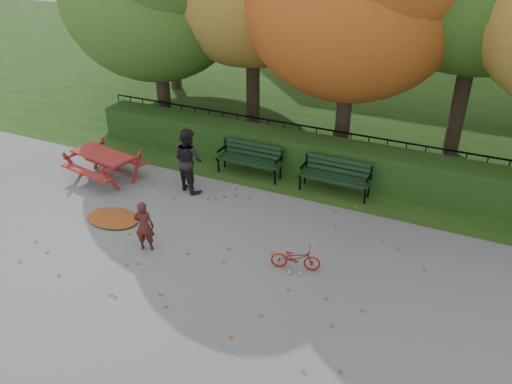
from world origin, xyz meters
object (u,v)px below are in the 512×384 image
at_px(bicycle, 296,258).
at_px(child, 144,226).
at_px(bench_right, 336,174).
at_px(adult, 188,160).
at_px(bench_left, 251,157).
at_px(picnic_table, 103,159).

bearing_deg(bicycle, child, 87.51).
distance_m(child, bicycle, 3.22).
height_order(bench_right, adult, adult).
bearing_deg(adult, bicycle, 172.27).
xyz_separation_m(bench_left, adult, (-1.05, -1.45, 0.32)).
distance_m(picnic_table, child, 3.67).
distance_m(bench_left, bench_right, 2.40).
relative_size(bench_right, adult, 1.07).
bearing_deg(bench_left, picnic_table, -150.68).
bearing_deg(bench_left, child, -96.65).
bearing_deg(picnic_table, bench_left, 39.40).
xyz_separation_m(picnic_table, adult, (2.37, 0.47, 0.25)).
height_order(bench_left, bicycle, bench_left).
distance_m(bench_left, adult, 1.82).
relative_size(bench_left, child, 1.57).
height_order(picnic_table, child, child).
height_order(bench_left, child, child).
height_order(bench_left, adult, adult).
bearing_deg(bench_left, bench_right, 0.00).
height_order(bench_right, bicycle, bench_right).
bearing_deg(picnic_table, bench_right, 28.35).
bearing_deg(adult, picnic_table, 31.47).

